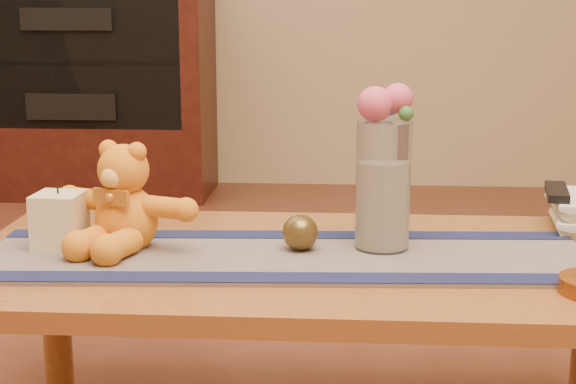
# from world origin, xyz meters

# --- Properties ---
(coffee_table_top) EXTENTS (1.40, 0.70, 0.04)m
(coffee_table_top) POSITION_xyz_m (0.00, 0.00, 0.43)
(coffee_table_top) COLOR brown
(coffee_table_top) RESTS_ON floor
(table_leg_bl) EXTENTS (0.07, 0.07, 0.41)m
(table_leg_bl) POSITION_xyz_m (-0.64, 0.29, 0.21)
(table_leg_bl) COLOR brown
(table_leg_bl) RESTS_ON floor
(persian_runner) EXTENTS (1.22, 0.41, 0.01)m
(persian_runner) POSITION_xyz_m (-0.05, -0.03, 0.45)
(persian_runner) COLOR #17163F
(persian_runner) RESTS_ON coffee_table_top
(runner_border_near) EXTENTS (1.20, 0.12, 0.00)m
(runner_border_near) POSITION_xyz_m (-0.04, -0.17, 0.46)
(runner_border_near) COLOR #14193C
(runner_border_near) RESTS_ON persian_runner
(runner_border_far) EXTENTS (1.20, 0.12, 0.00)m
(runner_border_far) POSITION_xyz_m (-0.06, 0.12, 0.46)
(runner_border_far) COLOR #14193C
(runner_border_far) RESTS_ON persian_runner
(teddy_bear) EXTENTS (0.37, 0.34, 0.21)m
(teddy_bear) POSITION_xyz_m (-0.38, 0.01, 0.56)
(teddy_bear) COLOR orange
(teddy_bear) RESTS_ON persian_runner
(pillar_candle) EXTENTS (0.10, 0.10, 0.11)m
(pillar_candle) POSITION_xyz_m (-0.52, -0.00, 0.51)
(pillar_candle) COLOR beige
(pillar_candle) RESTS_ON persian_runner
(candle_wick) EXTENTS (0.00, 0.00, 0.01)m
(candle_wick) POSITION_xyz_m (-0.52, -0.00, 0.58)
(candle_wick) COLOR black
(candle_wick) RESTS_ON pillar_candle
(glass_vase) EXTENTS (0.11, 0.11, 0.26)m
(glass_vase) POSITION_xyz_m (0.14, 0.04, 0.59)
(glass_vase) COLOR silver
(glass_vase) RESTS_ON persian_runner
(potpourri_fill) EXTENTS (0.09, 0.09, 0.18)m
(potpourri_fill) POSITION_xyz_m (0.14, 0.04, 0.55)
(potpourri_fill) COLOR beige
(potpourri_fill) RESTS_ON glass_vase
(rose_left) EXTENTS (0.07, 0.07, 0.07)m
(rose_left) POSITION_xyz_m (0.12, 0.03, 0.75)
(rose_left) COLOR #CE4867
(rose_left) RESTS_ON glass_vase
(rose_right) EXTENTS (0.06, 0.06, 0.06)m
(rose_right) POSITION_xyz_m (0.16, 0.04, 0.76)
(rose_right) COLOR #CE4867
(rose_right) RESTS_ON glass_vase
(blue_flower_back) EXTENTS (0.04, 0.04, 0.04)m
(blue_flower_back) POSITION_xyz_m (0.15, 0.07, 0.75)
(blue_flower_back) COLOR #5558B9
(blue_flower_back) RESTS_ON glass_vase
(blue_flower_side) EXTENTS (0.04, 0.04, 0.04)m
(blue_flower_side) POSITION_xyz_m (0.11, 0.06, 0.74)
(blue_flower_side) COLOR #5558B9
(blue_flower_side) RESTS_ON glass_vase
(leaf_sprig) EXTENTS (0.03, 0.03, 0.03)m
(leaf_sprig) POSITION_xyz_m (0.18, 0.02, 0.74)
(leaf_sprig) COLOR #33662D
(leaf_sprig) RESTS_ON glass_vase
(bronze_ball) EXTENTS (0.08, 0.08, 0.07)m
(bronze_ball) POSITION_xyz_m (-0.03, 0.01, 0.49)
(bronze_ball) COLOR #4F3F1A
(bronze_ball) RESTS_ON persian_runner
(book_bottom) EXTENTS (0.19, 0.24, 0.02)m
(book_bottom) POSITION_xyz_m (0.53, 0.25, 0.46)
(book_bottom) COLOR #F2E7BB
(book_bottom) RESTS_ON coffee_table_top
(book_lower) EXTENTS (0.21, 0.26, 0.02)m
(book_lower) POSITION_xyz_m (0.54, 0.24, 0.48)
(book_lower) COLOR #F2E7BB
(book_lower) RESTS_ON book_bottom
(book_upper) EXTENTS (0.18, 0.23, 0.02)m
(book_upper) POSITION_xyz_m (0.53, 0.25, 0.50)
(book_upper) COLOR #F2E7BB
(book_upper) RESTS_ON book_lower
(book_top) EXTENTS (0.21, 0.25, 0.02)m
(book_top) POSITION_xyz_m (0.54, 0.25, 0.52)
(book_top) COLOR #F2E7BB
(book_top) RESTS_ON book_upper
(tv_remote) EXTENTS (0.07, 0.17, 0.02)m
(tv_remote) POSITION_xyz_m (0.53, 0.24, 0.54)
(tv_remote) COLOR black
(tv_remote) RESTS_ON book_top
(media_cabinet) EXTENTS (1.20, 0.50, 1.10)m
(media_cabinet) POSITION_xyz_m (-1.20, 2.48, 0.55)
(media_cabinet) COLOR black
(media_cabinet) RESTS_ON floor
(cabinet_cavity) EXTENTS (1.02, 0.03, 0.61)m
(cabinet_cavity) POSITION_xyz_m (-1.20, 2.25, 0.66)
(cabinet_cavity) COLOR black
(cabinet_cavity) RESTS_ON media_cabinet
(cabinet_shelf) EXTENTS (1.02, 0.20, 0.02)m
(cabinet_shelf) POSITION_xyz_m (-1.20, 2.33, 0.66)
(cabinet_shelf) COLOR black
(cabinet_shelf) RESTS_ON media_cabinet
(stereo_upper) EXTENTS (0.42, 0.28, 0.10)m
(stereo_upper) POSITION_xyz_m (-1.20, 2.35, 0.86)
(stereo_upper) COLOR black
(stereo_upper) RESTS_ON media_cabinet
(stereo_lower) EXTENTS (0.42, 0.28, 0.12)m
(stereo_lower) POSITION_xyz_m (-1.20, 2.35, 0.46)
(stereo_lower) COLOR black
(stereo_lower) RESTS_ON media_cabinet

